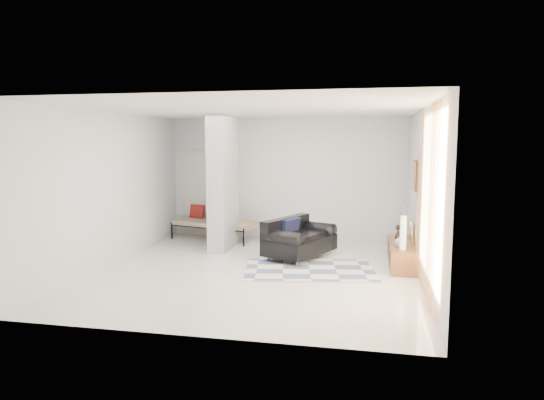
# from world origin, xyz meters

# --- Properties ---
(floor) EXTENTS (6.00, 6.00, 0.00)m
(floor) POSITION_xyz_m (0.00, 0.00, 0.00)
(floor) COLOR silver
(floor) RESTS_ON ground
(ceiling) EXTENTS (6.00, 6.00, 0.00)m
(ceiling) POSITION_xyz_m (0.00, 0.00, 2.80)
(ceiling) COLOR white
(ceiling) RESTS_ON wall_back
(wall_back) EXTENTS (6.00, 0.00, 6.00)m
(wall_back) POSITION_xyz_m (0.00, 3.00, 1.40)
(wall_back) COLOR silver
(wall_back) RESTS_ON ground
(wall_front) EXTENTS (6.00, 0.00, 6.00)m
(wall_front) POSITION_xyz_m (0.00, -3.00, 1.40)
(wall_front) COLOR silver
(wall_front) RESTS_ON ground
(wall_left) EXTENTS (0.00, 6.00, 6.00)m
(wall_left) POSITION_xyz_m (-2.75, 0.00, 1.40)
(wall_left) COLOR silver
(wall_left) RESTS_ON ground
(wall_right) EXTENTS (0.00, 6.00, 6.00)m
(wall_right) POSITION_xyz_m (2.75, 0.00, 1.40)
(wall_right) COLOR silver
(wall_right) RESTS_ON ground
(partition_column) EXTENTS (0.35, 1.20, 2.80)m
(partition_column) POSITION_xyz_m (-1.10, 1.60, 1.40)
(partition_column) COLOR #A4A9AB
(partition_column) RESTS_ON floor
(hallway_door) EXTENTS (0.85, 0.06, 2.04)m
(hallway_door) POSITION_xyz_m (-2.10, 2.96, 1.02)
(hallway_door) COLOR silver
(hallway_door) RESTS_ON floor
(curtain) EXTENTS (0.00, 2.55, 2.55)m
(curtain) POSITION_xyz_m (2.67, -1.15, 1.45)
(curtain) COLOR #FF9943
(curtain) RESTS_ON wall_right
(wall_art) EXTENTS (0.04, 0.45, 0.55)m
(wall_art) POSITION_xyz_m (2.72, 0.90, 1.65)
(wall_art) COLOR #39250F
(wall_art) RESTS_ON wall_right
(media_console) EXTENTS (0.45, 1.75, 0.80)m
(media_console) POSITION_xyz_m (2.52, 0.90, 0.20)
(media_console) COLOR brown
(media_console) RESTS_ON floor
(loveseat) EXTENTS (1.40, 1.70, 0.76)m
(loveseat) POSITION_xyz_m (0.55, 1.13, 0.36)
(loveseat) COLOR silver
(loveseat) RESTS_ON floor
(daybed) EXTENTS (2.09, 1.28, 0.77)m
(daybed) POSITION_xyz_m (-1.58, 2.48, 0.41)
(daybed) COLOR black
(daybed) RESTS_ON floor
(area_rug) EXTENTS (2.47, 1.86, 0.01)m
(area_rug) POSITION_xyz_m (0.90, 0.20, 0.01)
(area_rug) COLOR beige
(area_rug) RESTS_ON floor
(cylinder_lamp) EXTENTS (0.11, 0.11, 0.59)m
(cylinder_lamp) POSITION_xyz_m (2.50, 0.37, 0.69)
(cylinder_lamp) COLOR silver
(cylinder_lamp) RESTS_ON media_console
(bronze_figurine) EXTENTS (0.15, 0.15, 0.26)m
(bronze_figurine) POSITION_xyz_m (2.47, 1.35, 0.53)
(bronze_figurine) COLOR #322416
(bronze_figurine) RESTS_ON media_console
(vase) EXTENTS (0.23, 0.23, 0.21)m
(vase) POSITION_xyz_m (2.47, 0.60, 0.51)
(vase) COLOR silver
(vase) RESTS_ON media_console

